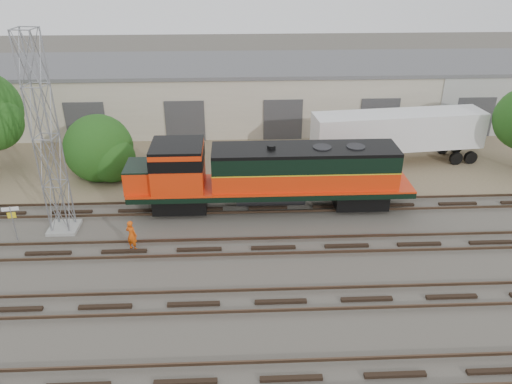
{
  "coord_description": "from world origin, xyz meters",
  "views": [
    {
      "loc": [
        -1.95,
        -21.09,
        14.98
      ],
      "look_at": [
        -0.83,
        4.0,
        2.2
      ],
      "focal_mm": 35.0,
      "sensor_mm": 36.0,
      "label": 1
    }
  ],
  "objects_px": {
    "signal_tower": "(47,141)",
    "locomotive": "(266,174)",
    "semi_trailer": "(402,132)",
    "worker": "(132,235)"
  },
  "relations": [
    {
      "from": "signal_tower",
      "to": "locomotive",
      "type": "bearing_deg",
      "value": 9.24
    },
    {
      "from": "locomotive",
      "to": "signal_tower",
      "type": "distance_m",
      "value": 12.31
    },
    {
      "from": "locomotive",
      "to": "semi_trailer",
      "type": "bearing_deg",
      "value": 33.34
    },
    {
      "from": "locomotive",
      "to": "worker",
      "type": "xyz_separation_m",
      "value": [
        -7.43,
        -4.17,
        -1.49
      ]
    },
    {
      "from": "semi_trailer",
      "to": "signal_tower",
      "type": "bearing_deg",
      "value": -164.35
    },
    {
      "from": "locomotive",
      "to": "worker",
      "type": "bearing_deg",
      "value": -150.73
    },
    {
      "from": "locomotive",
      "to": "signal_tower",
      "type": "height_order",
      "value": "signal_tower"
    },
    {
      "from": "worker",
      "to": "semi_trailer",
      "type": "distance_m",
      "value": 20.98
    },
    {
      "from": "semi_trailer",
      "to": "worker",
      "type": "bearing_deg",
      "value": -154.21
    },
    {
      "from": "worker",
      "to": "semi_trailer",
      "type": "height_order",
      "value": "semi_trailer"
    }
  ]
}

